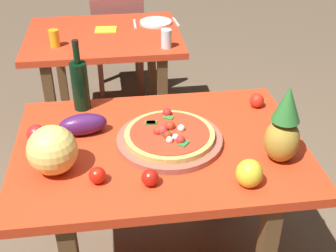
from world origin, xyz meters
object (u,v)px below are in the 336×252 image
(bell_pepper, at_px, (249,173))
(eggplant, at_px, (83,124))
(fork_utensil, at_px, (135,24))
(wine_bottle, at_px, (80,84))
(melon, at_px, (52,150))
(display_table, at_px, (160,163))
(drinking_glass_juice, at_px, (54,38))
(background_table, at_px, (105,51))
(tomato_beside_pepper, at_px, (257,100))
(pizza, at_px, (169,134))
(tomato_at_corner, at_px, (97,175))
(pizza_board, at_px, (170,140))
(tomato_by_bottle, at_px, (150,178))
(knife_utensil, at_px, (176,22))
(tomato_near_board, at_px, (36,134))
(dinner_plate, at_px, (156,22))
(napkin_folded, at_px, (106,30))
(dining_chair, at_px, (119,40))
(drinking_glass_water, at_px, (166,39))
(pineapple_left, at_px, (284,129))

(bell_pepper, height_order, eggplant, bell_pepper)
(bell_pepper, bearing_deg, fork_utensil, 99.05)
(wine_bottle, relative_size, melon, 1.79)
(display_table, height_order, drinking_glass_juice, drinking_glass_juice)
(background_table, height_order, tomato_beside_pepper, tomato_beside_pepper)
(pizza, bearing_deg, tomato_at_corner, -143.38)
(pizza_board, height_order, melon, melon)
(tomato_by_bottle, xyz_separation_m, knife_utensil, (0.35, 1.70, -0.03))
(pizza, xyz_separation_m, drinking_glass_juice, (-0.55, 1.12, 0.01))
(pizza, relative_size, eggplant, 1.82)
(melon, distance_m, tomato_at_corner, 0.19)
(tomato_near_board, xyz_separation_m, fork_utensil, (0.50, 1.37, -0.03))
(dinner_plate, bearing_deg, tomato_beside_pepper, -74.55)
(eggplant, relative_size, napkin_folded, 1.43)
(tomato_by_bottle, relative_size, drinking_glass_juice, 0.60)
(tomato_near_board, xyz_separation_m, napkin_folded, (0.29, 1.29, -0.04))
(bell_pepper, distance_m, tomato_at_corner, 0.54)
(dining_chair, height_order, dinner_plate, dining_chair)
(display_table, xyz_separation_m, eggplant, (-0.31, 0.11, 0.15))
(tomato_at_corner, bearing_deg, wine_bottle, 97.34)
(pizza_board, distance_m, tomato_beside_pepper, 0.50)
(melon, height_order, eggplant, melon)
(tomato_near_board, distance_m, drinking_glass_water, 1.14)
(display_table, xyz_separation_m, wine_bottle, (-0.32, 0.33, 0.22))
(pizza, xyz_separation_m, bell_pepper, (0.24, -0.30, 0.01))
(wine_bottle, xyz_separation_m, bell_pepper, (0.60, -0.63, -0.07))
(tomato_beside_pepper, bearing_deg, tomato_by_bottle, -137.81)
(bell_pepper, relative_size, tomato_near_board, 1.36)
(wine_bottle, relative_size, fork_utensil, 1.83)
(background_table, relative_size, tomato_near_board, 12.77)
(tomato_near_board, xyz_separation_m, drinking_glass_water, (0.65, 0.93, 0.02))
(background_table, xyz_separation_m, napkin_folded, (0.02, 0.07, 0.12))
(melon, bearing_deg, eggplant, 68.00)
(drinking_glass_water, bearing_deg, pizza, -96.74)
(tomato_near_board, distance_m, napkin_folded, 1.32)
(display_table, xyz_separation_m, bell_pepper, (0.28, -0.30, 0.15))
(wine_bottle, xyz_separation_m, tomato_at_corner, (0.07, -0.55, -0.09))
(pineapple_left, distance_m, knife_utensil, 1.63)
(drinking_glass_juice, height_order, napkin_folded, drinking_glass_juice)
(tomato_at_corner, bearing_deg, tomato_near_board, 130.01)
(tomato_beside_pepper, relative_size, napkin_folded, 0.47)
(dining_chair, distance_m, tomato_by_bottle, 2.19)
(pineapple_left, distance_m, eggplant, 0.81)
(tomato_near_board, xyz_separation_m, dinner_plate, (0.64, 1.37, -0.03))
(background_table, bearing_deg, pineapple_left, -65.80)
(tomato_near_board, distance_m, tomato_beside_pepper, 0.98)
(dining_chair, distance_m, tomato_near_board, 1.90)
(pizza, distance_m, dinner_plate, 1.46)
(drinking_glass_juice, distance_m, dinner_plate, 0.73)
(wine_bottle, distance_m, tomato_by_bottle, 0.65)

